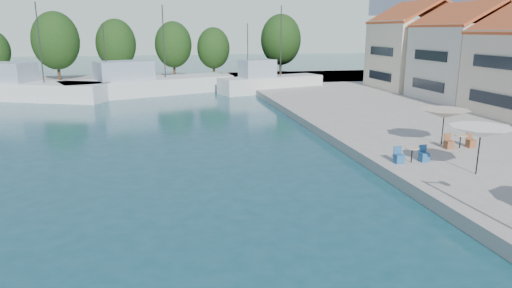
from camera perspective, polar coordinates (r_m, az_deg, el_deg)
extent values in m
cube|color=#9E988F|center=(63.73, -15.17, 7.48)|extent=(90.00, 16.00, 0.60)
cube|color=#96A397|center=(158.34, -21.85, 13.44)|extent=(180.00, 40.00, 16.00)
cube|color=#96A397|center=(181.81, 2.28, 13.74)|extent=(140.00, 40.00, 12.00)
cube|color=beige|center=(47.81, 25.01, 9.20)|extent=(8.00, 8.50, 7.00)
pyramid|color=#C9652C|center=(47.77, 25.69, 15.52)|extent=(8.40, 8.80, 1.80)
cube|color=#F3E5C3|center=(55.27, 19.44, 10.46)|extent=(8.60, 8.50, 7.50)
pyramid|color=#C9652C|center=(55.27, 19.92, 16.19)|extent=(9.00, 8.80, 1.80)
cube|color=white|center=(53.40, -26.33, 5.76)|extent=(17.18, 10.52, 2.20)
cube|color=#92A4B4|center=(54.75, -28.69, 7.88)|extent=(5.95, 5.05, 2.00)
cylinder|color=#2D2D2D|center=(52.04, -25.43, 11.33)|extent=(0.12, 0.12, 8.00)
cube|color=silver|center=(53.39, -13.09, 6.84)|extent=(19.51, 11.46, 2.20)
cube|color=#92A4B4|center=(52.28, -16.18, 8.83)|extent=(6.69, 5.60, 2.00)
cylinder|color=#2D2D2D|center=(53.70, -11.46, 12.43)|extent=(0.12, 0.12, 8.00)
cylinder|color=#2D2D2D|center=(51.63, -18.38, 10.84)|extent=(0.10, 0.10, 6.00)
cube|color=silver|center=(53.96, 1.92, 7.27)|extent=(12.92, 6.81, 2.20)
cube|color=#92A4B4|center=(52.81, 0.17, 9.42)|extent=(4.33, 3.50, 2.00)
cylinder|color=#2D2D2D|center=(54.25, 3.13, 12.70)|extent=(0.12, 0.12, 8.00)
cylinder|color=#2D2D2D|center=(52.09, -1.05, 11.56)|extent=(0.10, 0.10, 6.00)
cylinder|color=#3F2B19|center=(66.30, -23.49, 9.03)|extent=(0.36, 0.36, 3.94)
ellipsoid|color=#163510|center=(66.16, -23.76, 11.74)|extent=(5.99, 5.99, 7.49)
cylinder|color=#3F2B19|center=(67.06, -16.94, 9.45)|extent=(0.36, 0.36, 3.55)
ellipsoid|color=#163510|center=(66.92, -17.11, 11.88)|extent=(5.40, 5.40, 6.75)
cylinder|color=#3F2B19|center=(67.52, -10.19, 9.81)|extent=(0.36, 0.36, 3.42)
ellipsoid|color=#163510|center=(67.38, -10.30, 12.13)|extent=(5.20, 5.20, 6.50)
cylinder|color=#3F2B19|center=(66.65, -5.29, 9.75)|extent=(0.36, 0.36, 3.05)
ellipsoid|color=#163510|center=(66.52, -5.34, 11.85)|extent=(4.64, 4.64, 5.80)
cylinder|color=#3F2B19|center=(69.36, 3.08, 10.31)|extent=(0.36, 0.36, 3.91)
ellipsoid|color=#163510|center=(69.22, 3.12, 12.89)|extent=(5.94, 5.94, 7.42)
cylinder|color=black|center=(23.21, 26.06, -0.76)|extent=(0.06, 0.06, 2.25)
cone|color=white|center=(23.03, 26.30, 1.34)|extent=(2.81, 2.81, 0.50)
cylinder|color=black|center=(28.37, 22.33, 1.94)|extent=(0.06, 0.06, 2.09)
cone|color=beige|center=(28.23, 22.48, 3.51)|extent=(2.85, 2.85, 0.50)
cylinder|color=black|center=(24.22, 18.89, -1.35)|extent=(0.06, 0.06, 0.74)
cylinder|color=#C4B590|center=(24.13, 18.96, -0.50)|extent=(0.70, 0.70, 0.04)
cube|color=#245A90|center=(24.62, 20.26, -1.56)|extent=(0.42, 0.42, 0.46)
cube|color=#245A90|center=(23.91, 17.42, -1.78)|extent=(0.42, 0.42, 0.46)
cylinder|color=black|center=(28.16, 24.15, 0.26)|extent=(0.06, 0.06, 0.74)
cylinder|color=#C4B590|center=(28.08, 24.23, 1.00)|extent=(0.70, 0.70, 0.04)
cube|color=brown|center=(28.61, 25.26, 0.06)|extent=(0.42, 0.42, 0.46)
cube|color=brown|center=(27.79, 22.95, -0.09)|extent=(0.42, 0.42, 0.46)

